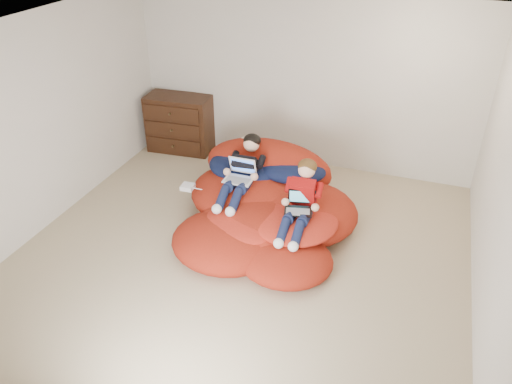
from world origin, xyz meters
name	(u,v)px	position (x,y,z in m)	size (l,w,h in m)	color
room_shell	(241,240)	(0.00, 0.00, 0.22)	(5.10, 5.10, 2.77)	tan
dresser	(180,124)	(-1.90, 2.23, 0.45)	(1.03, 0.60, 0.90)	#311B0D
beanbag_pile	(265,204)	(0.04, 0.75, 0.25)	(2.22, 2.38, 0.86)	#A42312
cream_pillow	(253,147)	(-0.40, 1.51, 0.62)	(0.48, 0.31, 0.31)	silver
older_boy	(243,168)	(-0.29, 0.86, 0.64)	(0.32, 1.14, 0.61)	black
younger_boy	(301,198)	(0.56, 0.45, 0.63)	(0.30, 0.95, 0.70)	#A9100E
laptop_white	(240,173)	(-0.29, 0.75, 0.63)	(0.35, 0.32, 0.25)	silver
laptop_black	(300,205)	(0.56, 0.42, 0.56)	(0.35, 0.35, 0.23)	black
power_adapter	(188,187)	(-0.92, 0.55, 0.42)	(0.15, 0.15, 0.06)	silver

